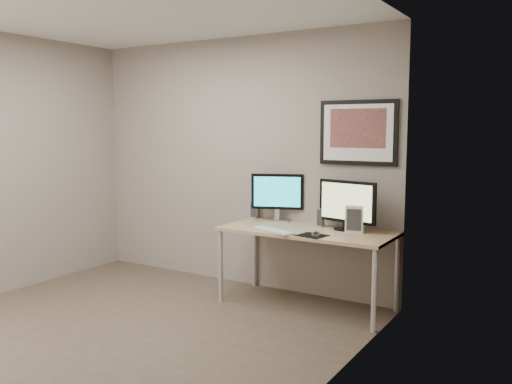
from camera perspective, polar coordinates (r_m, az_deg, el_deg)
floor at (r=4.73m, az=-13.68°, el=-14.04°), size 3.60×3.60×0.00m
room at (r=4.75m, az=-10.39°, el=6.40°), size 3.60×3.60×3.60m
desk at (r=5.05m, az=5.37°, el=-4.69°), size 1.60×0.70×0.73m
framed_art at (r=5.11m, az=10.69°, el=6.17°), size 0.75×0.04×0.60m
monitor_large at (r=5.42m, az=2.25°, el=-0.32°), size 0.50×0.24×0.48m
monitor_tv at (r=4.99m, az=9.56°, el=-1.26°), size 0.58×0.18×0.46m
speaker_left at (r=5.64m, az=-0.14°, el=-1.78°), size 0.09×0.09×0.19m
speaker_right at (r=5.19m, az=6.83°, el=-2.62°), size 0.09×0.09×0.18m
keyboard at (r=4.93m, az=1.79°, el=-4.07°), size 0.50×0.29×0.02m
mousepad at (r=4.76m, az=5.94°, el=-4.57°), size 0.27×0.25×0.00m
mouse at (r=4.75m, az=6.35°, el=-4.35°), size 0.08×0.11×0.03m
fan_unit at (r=4.94m, az=10.38°, el=-2.79°), size 0.18×0.15×0.25m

